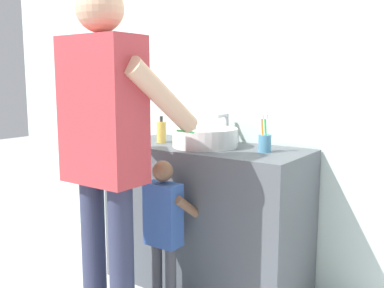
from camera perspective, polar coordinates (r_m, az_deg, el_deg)
back_wall at (r=2.81m, az=5.69°, el=10.39°), size 4.40×0.08×2.70m
vanity_cabinet at (r=2.67m, az=1.90°, el=-9.48°), size 1.19×0.54×0.86m
sink_basin at (r=2.55m, az=1.71°, el=0.90°), size 0.38×0.38×0.11m
faucet at (r=2.74m, az=4.40°, el=1.94°), size 0.18×0.14×0.18m
toothbrush_cup at (r=2.40m, az=9.49°, el=0.24°), size 0.07×0.07×0.21m
soap_bottle at (r=2.72m, az=-4.03°, el=1.61°), size 0.06×0.06×0.17m
child_toddler at (r=2.34m, az=-3.66°, el=-10.32°), size 0.26×0.26×0.84m
adult_parent at (r=2.08m, az=-11.17°, el=1.46°), size 0.52×0.55×1.68m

